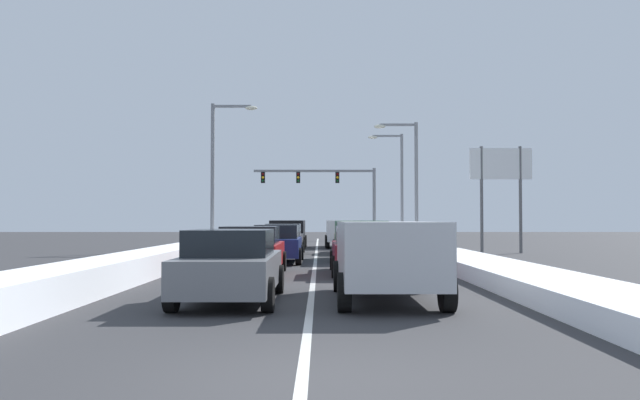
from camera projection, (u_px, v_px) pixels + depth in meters
ground_plane at (312, 262)px, 26.37m from camera, size 127.16×127.16×0.00m
lane_stripe_between_right_lane_and_center_lane at (313, 255)px, 31.26m from camera, size 0.14×53.80×0.01m
snow_bank_right_shoulder at (422, 250)px, 31.29m from camera, size 2.11×53.80×0.47m
snow_bank_left_shoulder at (204, 248)px, 31.24m from camera, size 1.56×53.80×0.71m
suv_silver_right_lane_nearest at (383, 253)px, 13.63m from camera, size 2.16×4.90×1.67m
sedan_maroon_right_lane_second at (359, 250)px, 20.45m from camera, size 2.00×4.50×1.51m
suv_green_right_lane_third at (356, 236)px, 27.12m from camera, size 2.16×4.90×1.67m
sedan_tan_right_lane_fourth at (350, 238)px, 32.89m from camera, size 2.00×4.50×1.51m
suv_white_right_lane_fifth at (339, 231)px, 39.60m from camera, size 2.16×4.90×1.67m
sedan_gray_center_lane_nearest at (228, 265)px, 13.40m from camera, size 2.00×4.50×1.51m
sedan_red_center_lane_second at (248, 250)px, 19.88m from camera, size 2.00×4.50×1.51m
sedan_navy_center_lane_third at (274, 243)px, 25.75m from camera, size 2.00×4.50×1.51m
sedan_charcoal_center_lane_fourth at (280, 239)px, 31.87m from camera, size 2.00×4.50×1.51m
suv_black_center_lane_fifth at (285, 231)px, 39.06m from camera, size 2.16×4.90×1.67m
traffic_light_gantry at (328, 185)px, 55.83m from camera, size 10.60×0.47×6.20m
street_lamp_right_near at (407, 172)px, 38.76m from camera, size 2.66×0.36×7.59m
street_lamp_right_mid at (394, 177)px, 48.54m from camera, size 2.66×0.36×8.19m
street_lamp_left_mid at (216, 162)px, 36.69m from camera, size 2.66×0.36×8.36m
roadside_sign_right at (497, 175)px, 33.20m from camera, size 3.20×0.16×5.50m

